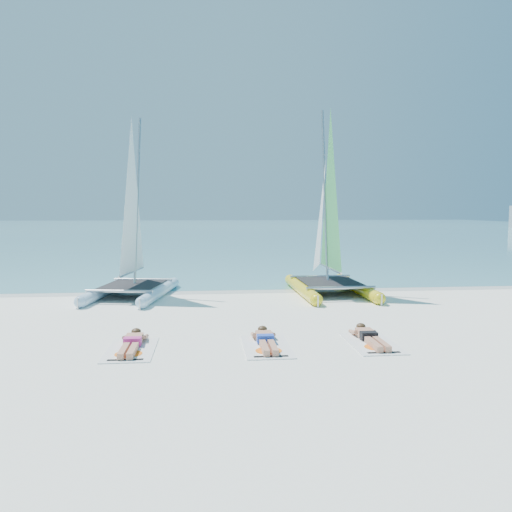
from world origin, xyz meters
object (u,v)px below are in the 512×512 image
(catamaran_yellow, at_px, (326,232))
(towel_b, at_px, (267,347))
(towel_c, at_px, (372,343))
(sunbather_c, at_px, (369,336))
(sunbather_a, at_px, (132,342))
(sunbather_b, at_px, (266,339))
(towel_a, at_px, (131,350))
(catamaran_blue, at_px, (132,240))

(catamaran_yellow, distance_m, towel_b, 8.01)
(towel_c, xyz_separation_m, sunbather_c, (-0.00, 0.19, 0.11))
(catamaran_yellow, xyz_separation_m, sunbather_a, (-5.90, -6.87, -2.03))
(sunbather_b, xyz_separation_m, towel_c, (2.35, -0.15, -0.11))
(towel_a, distance_m, towel_b, 2.88)
(catamaran_yellow, relative_size, sunbather_b, 3.95)
(towel_c, relative_size, sunbather_c, 1.07)
(catamaran_blue, height_order, towel_a, catamaran_blue)
(catamaran_blue, bearing_deg, catamaran_yellow, 12.39)
(sunbather_c, bearing_deg, catamaran_blue, 133.19)
(catamaran_yellow, height_order, towel_a, catamaran_yellow)
(towel_a, distance_m, towel_c, 5.23)
(sunbather_b, xyz_separation_m, sunbather_c, (2.35, 0.04, 0.00))
(sunbather_a, xyz_separation_m, towel_b, (2.88, -0.24, -0.11))
(catamaran_yellow, relative_size, sunbather_a, 3.95)
(catamaran_yellow, relative_size, towel_b, 3.68)
(sunbather_b, distance_m, towel_c, 2.36)
(sunbather_a, height_order, towel_b, sunbather_a)
(catamaran_yellow, xyz_separation_m, towel_c, (-0.66, -7.07, -2.14))
(catamaran_blue, relative_size, sunbather_b, 3.71)
(catamaran_blue, distance_m, towel_c, 9.31)
(towel_a, xyz_separation_m, sunbather_b, (2.88, 0.14, 0.11))
(catamaran_yellow, height_order, towel_c, catamaran_yellow)
(catamaran_blue, bearing_deg, towel_b, -51.22)
(catamaran_yellow, bearing_deg, towel_b, -113.98)
(towel_b, bearing_deg, sunbather_c, 5.65)
(sunbather_a, height_order, sunbather_b, same)
(catamaran_blue, xyz_separation_m, sunbather_c, (6.14, -6.54, -1.79))
(catamaran_blue, bearing_deg, sunbather_a, -72.53)
(sunbather_b, bearing_deg, catamaran_blue, 119.92)
(sunbather_b, relative_size, sunbather_c, 1.00)
(towel_b, distance_m, sunbather_c, 2.37)
(sunbather_b, bearing_deg, sunbather_c, 0.99)
(towel_a, bearing_deg, sunbather_c, 1.97)
(towel_a, height_order, sunbather_c, sunbather_c)
(sunbather_a, bearing_deg, towel_c, -2.23)
(catamaran_yellow, distance_m, sunbather_b, 7.82)
(sunbather_c, bearing_deg, sunbather_a, 179.87)
(catamaran_yellow, distance_m, towel_a, 9.44)
(catamaran_blue, xyz_separation_m, towel_b, (3.79, -6.78, -1.90))
(sunbather_a, distance_m, sunbather_b, 2.88)
(towel_a, bearing_deg, towel_b, -1.04)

